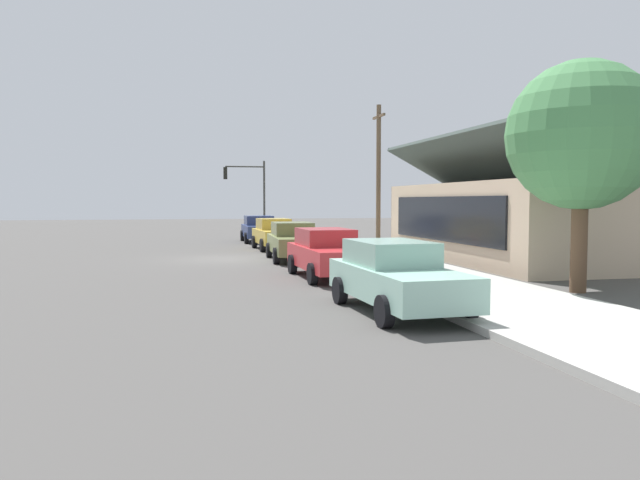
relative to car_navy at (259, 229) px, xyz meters
The scene contains 12 objects.
ground_plane 11.22m from the car_navy, 14.17° to the right, with size 120.00×120.00×0.00m, color #4C4947.
sidewalk_curb 11.24m from the car_navy, 14.77° to the left, with size 60.00×4.20×0.16m, color #B2AFA8.
car_navy is the anchor object (origin of this frame).
car_mustard 6.11m from the car_navy, ahead, with size 4.40×2.07×1.59m.
car_olive 11.97m from the car_navy, ahead, with size 4.78×2.18×1.59m.
car_cherry 18.17m from the car_navy, ahead, with size 4.82×2.11×1.59m.
car_seafoam 24.62m from the car_navy, ahead, with size 4.91×2.18×1.59m.
storefront_building 16.91m from the car_navy, 33.19° to the left, with size 13.46×7.22×5.20m.
shade_tree 23.87m from the car_navy, 14.54° to the left, with size 4.04×4.04×6.30m.
traffic_light_main 4.95m from the car_navy, behind, with size 0.37×2.79×5.20m.
utility_pole_wooden 9.12m from the car_navy, 39.58° to the left, with size 1.80×0.24×7.50m.
fire_hydrant_red 8.71m from the car_navy, ahead, with size 0.22×0.22×0.71m.
Camera 1 is at (27.02, -1.96, 2.51)m, focal length 34.95 mm.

